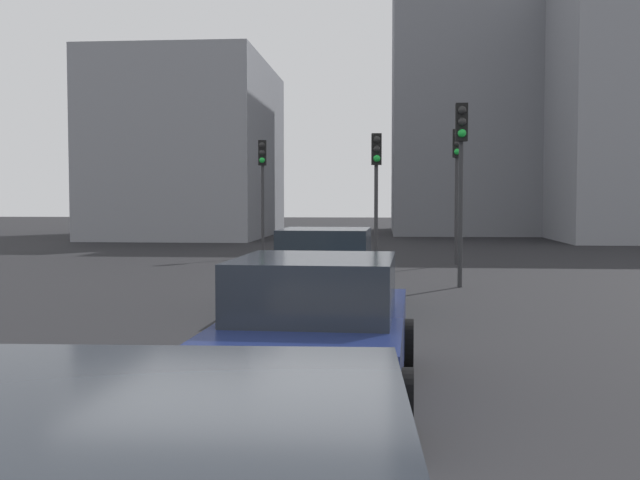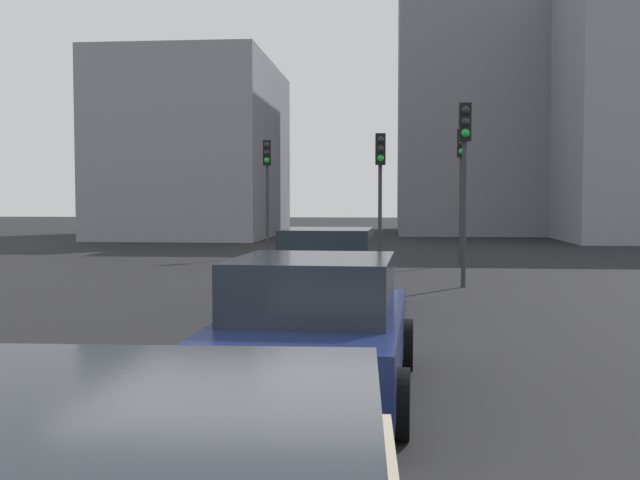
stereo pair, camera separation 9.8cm
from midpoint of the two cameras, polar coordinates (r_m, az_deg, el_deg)
name	(u,v)px [view 2 (the right image)]	position (r m, az deg, el deg)	size (l,w,h in m)	color
car_teal_lead	(328,271)	(14.59, 0.80, -2.34)	(4.23, 2.17, 1.57)	#19606B
car_navy_second	(315,329)	(8.28, -0.01, -6.65)	(4.57, 2.19, 1.52)	#141E4C
traffic_light_near_left	(267,174)	(27.73, -3.85, 4.94)	(0.32, 0.29, 4.22)	#2D2D30
traffic_light_near_right	(465,156)	(18.66, 10.84, 6.16)	(0.32, 0.28, 4.40)	#2D2D30
traffic_light_far_left	(380,173)	(22.19, 4.63, 5.01)	(0.32, 0.30, 4.00)	#2D2D30
traffic_light_far_right	(461,168)	(25.10, 10.56, 5.29)	(0.32, 0.29, 4.35)	#2D2D30
building_facade_left	(634,113)	(45.24, 22.31, 8.74)	(15.01, 8.85, 13.51)	gray
building_facade_center	(472,89)	(49.58, 11.30, 10.90)	(11.91, 9.12, 17.83)	slate
building_facade_right	(198,151)	(44.52, -9.01, 6.55)	(13.53, 8.79, 9.68)	gray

